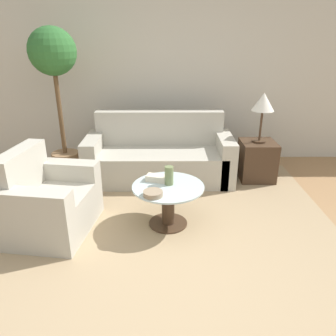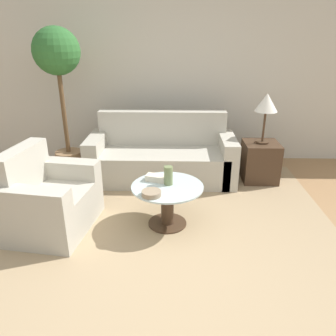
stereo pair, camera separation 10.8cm
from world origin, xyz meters
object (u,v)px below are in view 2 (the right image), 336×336
object	(u,v)px
armchair	(47,202)
book_stack	(157,178)
table_lamp	(266,104)
coffee_table	(167,200)
bowl	(151,193)
vase	(168,176)
potted_plant	(59,74)
sofa_main	(162,158)

from	to	relation	value
armchair	book_stack	distance (m)	1.16
armchair	book_stack	xyz separation A→B (m)	(1.12, 0.20, 0.19)
table_lamp	book_stack	bearing A→B (deg)	-141.41
armchair	book_stack	world-z (taller)	armchair
coffee_table	bowl	world-z (taller)	bowl
bowl	coffee_table	bearing A→B (deg)	56.94
vase	bowl	world-z (taller)	vase
bowl	book_stack	xyz separation A→B (m)	(0.04, 0.34, 0.01)
armchair	coffee_table	xyz separation A→B (m)	(1.24, 0.08, -0.00)
table_lamp	potted_plant	size ratio (longest dim) A/B	0.33
armchair	table_lamp	xyz separation A→B (m)	(2.48, 1.28, 0.76)
potted_plant	bowl	world-z (taller)	potted_plant
armchair	potted_plant	bearing A→B (deg)	16.79
armchair	bowl	distance (m)	1.11
coffee_table	table_lamp	xyz separation A→B (m)	(1.24, 1.20, 0.77)
potted_plant	bowl	size ratio (longest dim) A/B	10.49
book_stack	vase	bearing A→B (deg)	-16.82
armchair	table_lamp	size ratio (longest dim) A/B	1.54
sofa_main	coffee_table	size ratio (longest dim) A/B	2.67
sofa_main	book_stack	world-z (taller)	sofa_main
coffee_table	bowl	bearing A→B (deg)	-123.06
vase	book_stack	xyz separation A→B (m)	(-0.12, 0.08, -0.07)
table_lamp	armchair	bearing A→B (deg)	-152.72
armchair	coffee_table	world-z (taller)	armchair
table_lamp	bowl	world-z (taller)	table_lamp
table_lamp	bowl	size ratio (longest dim) A/B	3.47
armchair	book_stack	size ratio (longest dim) A/B	3.94
sofa_main	coffee_table	bearing A→B (deg)	-84.90
table_lamp	vase	xyz separation A→B (m)	(-1.23, -1.16, -0.50)
table_lamp	vase	bearing A→B (deg)	-136.72
armchair	coffee_table	bearing A→B (deg)	-78.12
bowl	table_lamp	bearing A→B (deg)	45.72
bowl	book_stack	world-z (taller)	book_stack
potted_plant	book_stack	xyz separation A→B (m)	(1.34, -1.22, -0.93)
sofa_main	vase	xyz separation A→B (m)	(0.12, -1.22, 0.26)
armchair	potted_plant	size ratio (longest dim) A/B	0.51
sofa_main	coffee_table	xyz separation A→B (m)	(0.11, -1.25, -0.00)
sofa_main	armchair	xyz separation A→B (m)	(-1.12, -1.33, 0.00)
vase	coffee_table	bearing A→B (deg)	-103.76
sofa_main	bowl	size ratio (longest dim) A/B	10.44
potted_plant	book_stack	world-z (taller)	potted_plant
coffee_table	table_lamp	size ratio (longest dim) A/B	1.13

